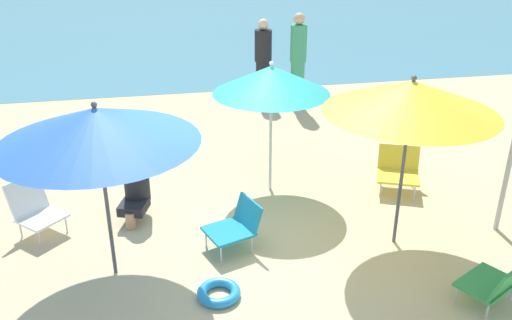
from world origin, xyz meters
name	(u,v)px	position (x,y,z in m)	size (l,w,h in m)	color
ground_plane	(249,224)	(0.00, 0.00, 0.00)	(40.00, 40.00, 0.00)	#CCB789
sea_water	(178,25)	(0.00, 13.55, 0.00)	(40.00, 16.00, 0.01)	teal
umbrella_teal	(271,80)	(0.46, 0.89, 1.56)	(1.52, 1.52, 1.81)	silver
umbrella_blue	(97,126)	(-1.58, -0.68, 1.67)	(1.96, 1.96, 1.91)	#4C4C51
umbrella_yellow	(412,97)	(1.59, -0.70, 1.76)	(1.84, 1.84, 1.99)	#4C4C51
beach_chair_a	(398,169)	(2.19, 0.56, 0.30)	(0.73, 0.74, 0.57)	gold
beach_chair_b	(236,225)	(-0.24, -0.45, 0.29)	(0.69, 0.63, 0.55)	teal
beach_chair_c	(498,281)	(2.04, -1.97, 0.30)	(0.72, 0.69, 0.58)	#33934C
beach_chair_d	(34,208)	(-2.52, 0.33, 0.33)	(0.71, 0.71, 0.66)	white
person_a	(136,185)	(-1.34, 0.48, 0.45)	(0.42, 0.55, 0.92)	black
person_b	(298,61)	(1.75, 4.23, 0.93)	(0.31, 0.31, 1.83)	#389970
person_c	(263,61)	(1.17, 4.73, 0.83)	(0.34, 0.34, 1.66)	black
swim_ring	(219,293)	(-0.55, -1.30, 0.05)	(0.44, 0.44, 0.10)	#238CD8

